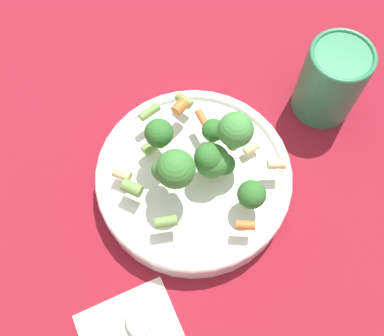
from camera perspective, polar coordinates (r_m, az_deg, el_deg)
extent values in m
plane|color=maroon|center=(0.58, 0.00, -2.08)|extent=(3.00, 3.00, 0.00)
cylinder|color=white|center=(0.57, 0.00, -1.44)|extent=(0.24, 0.24, 0.03)
torus|color=white|center=(0.55, 0.00, -0.77)|extent=(0.24, 0.24, 0.01)
cylinder|color=#8CB766|center=(0.54, 3.78, -0.44)|extent=(0.01, 0.01, 0.01)
sphere|color=#33722D|center=(0.52, 3.89, 0.31)|extent=(0.03, 0.03, 0.03)
cylinder|color=#8CB766|center=(0.53, 1.82, 0.49)|extent=(0.01, 0.01, 0.01)
sphere|color=#33722D|center=(0.51, 1.89, 1.45)|extent=(0.03, 0.03, 0.03)
cylinder|color=#8CB766|center=(0.54, 2.25, 0.19)|extent=(0.01, 0.01, 0.01)
sphere|color=#3D8438|center=(0.52, 2.34, 1.27)|extent=(0.04, 0.04, 0.04)
cylinder|color=#8CB766|center=(0.52, 5.06, 3.37)|extent=(0.01, 0.01, 0.02)
sphere|color=#479342|center=(0.50, 5.32, 4.84)|extent=(0.04, 0.04, 0.04)
cylinder|color=#8CB766|center=(0.51, -2.24, -1.44)|extent=(0.02, 0.02, 0.02)
sphere|color=#3D8438|center=(0.48, -2.36, -0.13)|extent=(0.04, 0.04, 0.04)
cylinder|color=#8CB766|center=(0.53, 7.09, -4.12)|extent=(0.01, 0.01, 0.01)
sphere|color=#33722D|center=(0.51, 7.35, -3.34)|extent=(0.03, 0.03, 0.03)
cylinder|color=#8CB766|center=(0.52, -4.30, 3.35)|extent=(0.01, 0.01, 0.01)
sphere|color=#33722D|center=(0.50, -4.47, 4.45)|extent=(0.03, 0.03, 0.03)
cylinder|color=#8CB766|center=(0.56, 2.42, 3.92)|extent=(0.01, 0.01, 0.01)
sphere|color=#33722D|center=(0.54, 2.49, 4.82)|extent=(0.03, 0.03, 0.03)
cylinder|color=#8CB766|center=(0.52, -3.70, -1.01)|extent=(0.01, 0.01, 0.01)
sphere|color=#479342|center=(0.51, -3.82, -0.21)|extent=(0.03, 0.03, 0.03)
cylinder|color=#729E4C|center=(0.52, -7.86, -2.55)|extent=(0.02, 0.03, 0.01)
cylinder|color=beige|center=(0.56, 7.30, 2.50)|extent=(0.02, 0.02, 0.01)
cylinder|color=orange|center=(0.55, -1.72, 7.79)|extent=(0.02, 0.02, 0.01)
cylinder|color=#729E4C|center=(0.56, -5.63, 7.08)|extent=(0.03, 0.03, 0.01)
cylinder|color=beige|center=(0.53, 10.41, 0.58)|extent=(0.01, 0.02, 0.01)
cylinder|color=#729E4C|center=(0.55, -5.25, 2.82)|extent=(0.03, 0.03, 0.01)
cylinder|color=#729E4C|center=(0.57, -1.22, 8.58)|extent=(0.02, 0.02, 0.01)
cylinder|color=orange|center=(0.54, 1.11, 6.28)|extent=(0.03, 0.02, 0.01)
cylinder|color=beige|center=(0.54, -9.09, -0.78)|extent=(0.02, 0.02, 0.01)
cylinder|color=orange|center=(0.50, 6.56, -7.21)|extent=(0.01, 0.02, 0.01)
cylinder|color=#729E4C|center=(0.50, -3.57, -6.82)|extent=(0.02, 0.03, 0.01)
cylinder|color=beige|center=(0.52, 2.58, -0.46)|extent=(0.01, 0.02, 0.01)
cylinder|color=#2D7F51|center=(0.62, 16.99, 10.44)|extent=(0.08, 0.08, 0.11)
torus|color=#2D7F51|center=(0.58, 18.47, 13.44)|extent=(0.08, 0.08, 0.01)
ellipsoid|color=silver|center=(0.53, -7.19, -18.87)|extent=(0.04, 0.04, 0.01)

